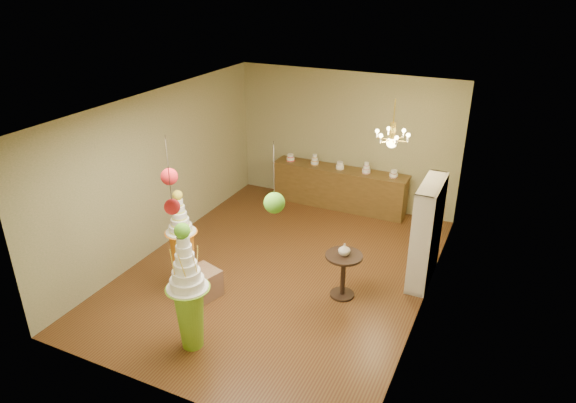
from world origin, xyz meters
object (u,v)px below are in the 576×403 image
at_px(pedestal_orange, 183,253).
at_px(sideboard, 339,187).
at_px(round_table, 343,270).
at_px(pedestal_green, 189,301).

height_order(pedestal_orange, sideboard, pedestal_orange).
relative_size(sideboard, round_table, 3.92).
bearing_deg(pedestal_orange, round_table, 20.78).
height_order(pedestal_green, pedestal_orange, pedestal_green).
bearing_deg(pedestal_green, pedestal_orange, 129.06).
height_order(pedestal_orange, round_table, pedestal_orange).
relative_size(pedestal_orange, round_table, 2.33).
distance_m(pedestal_green, sideboard, 5.34).
distance_m(pedestal_green, pedestal_orange, 1.47).
distance_m(pedestal_green, round_table, 2.59).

